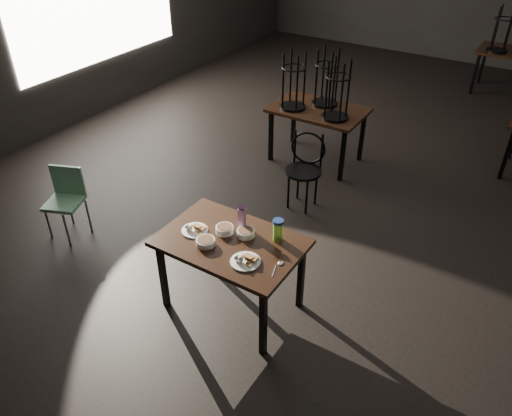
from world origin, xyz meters
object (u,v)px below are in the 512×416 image
Objects in this scene: juice_carton at (242,217)px; school_chair at (66,196)px; water_bottle at (278,230)px; bentwood_chair at (305,164)px; main_table at (231,248)px.

school_chair is (-2.11, -0.21, -0.40)m from juice_carton.
water_bottle reaches higher than bentwood_chair.
main_table is 1.87m from bentwood_chair.
juice_carton is 0.31× the size of school_chair.
main_table is 1.36× the size of bentwood_chair.
juice_carton is at bearing -178.42° from water_bottle.
school_chair is at bearing 179.94° from main_table.
bentwood_chair is at bearing 97.65° from juice_carton.
main_table is at bearing -145.87° from water_bottle.
bentwood_chair is at bearing 97.58° from main_table.
water_bottle is 0.23× the size of bentwood_chair.
juice_carton is at bearing 96.98° from main_table.
main_table is 0.29m from juice_carton.
bentwood_chair reaches higher than school_chair.
water_bottle is 1.76m from bentwood_chair.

